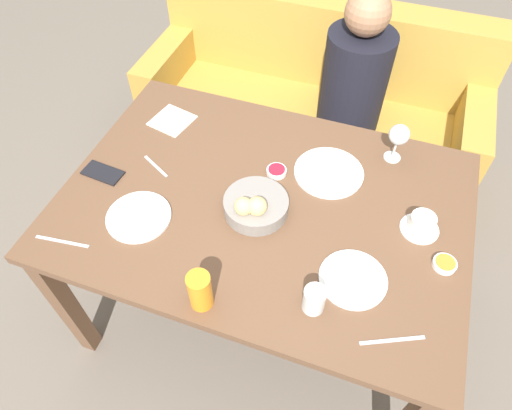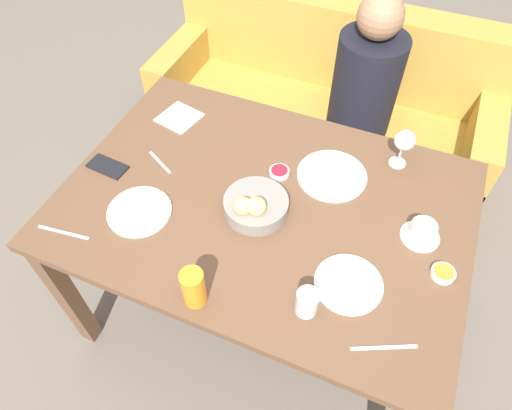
# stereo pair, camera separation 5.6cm
# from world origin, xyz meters

# --- Properties ---
(ground_plane) EXTENTS (10.00, 10.00, 0.00)m
(ground_plane) POSITION_xyz_m (0.00, 0.00, 0.00)
(ground_plane) COLOR #6B6056
(dining_table) EXTENTS (1.42, 1.00, 0.77)m
(dining_table) POSITION_xyz_m (0.00, 0.00, 0.67)
(dining_table) COLOR brown
(dining_table) RESTS_ON ground_plane
(couch) EXTENTS (1.79, 0.70, 0.87)m
(couch) POSITION_xyz_m (-0.08, 1.08, 0.31)
(couch) COLOR #B28938
(couch) RESTS_ON ground_plane
(seated_person) EXTENTS (0.31, 0.41, 1.12)m
(seated_person) POSITION_xyz_m (0.14, 0.92, 0.48)
(seated_person) COLOR #23232D
(seated_person) RESTS_ON ground_plane
(bread_basket) EXTENTS (0.22, 0.22, 0.11)m
(bread_basket) POSITION_xyz_m (-0.01, -0.06, 0.80)
(bread_basket) COLOR gray
(bread_basket) RESTS_ON dining_table
(plate_near_left) EXTENTS (0.22, 0.22, 0.01)m
(plate_near_left) POSITION_xyz_m (-0.38, -0.21, 0.77)
(plate_near_left) COLOR white
(plate_near_left) RESTS_ON dining_table
(plate_near_right) EXTENTS (0.21, 0.21, 0.01)m
(plate_near_right) POSITION_xyz_m (0.36, -0.21, 0.77)
(plate_near_right) COLOR white
(plate_near_right) RESTS_ON dining_table
(plate_far_center) EXTENTS (0.26, 0.26, 0.01)m
(plate_far_center) POSITION_xyz_m (0.18, 0.21, 0.77)
(plate_far_center) COLOR white
(plate_far_center) RESTS_ON dining_table
(juice_glass) EXTENTS (0.07, 0.07, 0.14)m
(juice_glass) POSITION_xyz_m (-0.05, -0.43, 0.83)
(juice_glass) COLOR orange
(juice_glass) RESTS_ON dining_table
(water_tumbler) EXTENTS (0.07, 0.07, 0.09)m
(water_tumbler) POSITION_xyz_m (0.27, -0.33, 0.81)
(water_tumbler) COLOR silver
(water_tumbler) RESTS_ON dining_table
(wine_glass) EXTENTS (0.08, 0.08, 0.16)m
(wine_glass) POSITION_xyz_m (0.39, 0.37, 0.88)
(wine_glass) COLOR silver
(wine_glass) RESTS_ON dining_table
(coffee_cup) EXTENTS (0.13, 0.13, 0.06)m
(coffee_cup) POSITION_xyz_m (0.53, 0.06, 0.79)
(coffee_cup) COLOR white
(coffee_cup) RESTS_ON dining_table
(jam_bowl_berry) EXTENTS (0.07, 0.07, 0.02)m
(jam_bowl_berry) POSITION_xyz_m (-0.00, 0.14, 0.78)
(jam_bowl_berry) COLOR white
(jam_bowl_berry) RESTS_ON dining_table
(jam_bowl_honey) EXTENTS (0.07, 0.07, 0.02)m
(jam_bowl_honey) POSITION_xyz_m (0.62, -0.06, 0.78)
(jam_bowl_honey) COLOR white
(jam_bowl_honey) RESTS_ON dining_table
(fork_silver) EXTENTS (0.18, 0.09, 0.00)m
(fork_silver) POSITION_xyz_m (0.51, -0.36, 0.77)
(fork_silver) COLOR #B7B7BC
(fork_silver) RESTS_ON dining_table
(knife_silver) EXTENTS (0.19, 0.03, 0.00)m
(knife_silver) POSITION_xyz_m (-0.57, -0.38, 0.77)
(knife_silver) COLOR #B7B7BC
(knife_silver) RESTS_ON dining_table
(spoon_coffee) EXTENTS (0.13, 0.08, 0.00)m
(spoon_coffee) POSITION_xyz_m (-0.44, 0.02, 0.77)
(spoon_coffee) COLOR #B7B7BC
(spoon_coffee) RESTS_ON dining_table
(napkin) EXTENTS (0.18, 0.18, 0.00)m
(napkin) POSITION_xyz_m (-0.49, 0.28, 0.77)
(napkin) COLOR silver
(napkin) RESTS_ON dining_table
(cell_phone) EXTENTS (0.16, 0.09, 0.01)m
(cell_phone) POSITION_xyz_m (-0.60, -0.07, 0.77)
(cell_phone) COLOR black
(cell_phone) RESTS_ON dining_table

